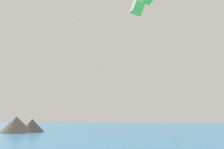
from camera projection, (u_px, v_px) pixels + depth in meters
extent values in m
cube|color=teal|center=(117.00, 130.00, 77.44)|extent=(200.00, 120.00, 0.20)
cube|color=green|center=(137.00, 8.00, 32.67)|extent=(1.95, 1.36, 1.86)
cube|color=white|center=(134.00, 4.00, 32.40)|extent=(0.85, 0.88, 1.46)
cylinder|color=#B2B2B7|center=(121.00, 64.00, 24.23)|extent=(11.53, 5.88, 16.31)
cylinder|color=#B2B2B7|center=(101.00, 68.00, 26.72)|extent=(7.26, 10.51, 16.31)
cone|color=#665B51|center=(10.00, 127.00, 68.72)|extent=(4.92, 4.92, 2.80)
cone|color=#56514C|center=(32.00, 126.00, 68.91)|extent=(6.83, 6.83, 3.46)
cone|color=#665B51|center=(16.00, 125.00, 66.84)|extent=(8.78, 8.78, 4.13)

